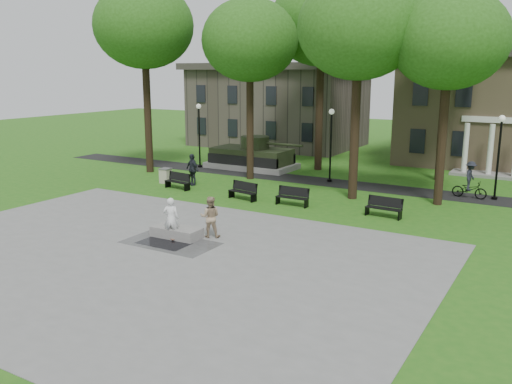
{
  "coord_description": "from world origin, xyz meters",
  "views": [
    {
      "loc": [
        14.03,
        -20.08,
        7.07
      ],
      "look_at": [
        1.13,
        1.75,
        1.4
      ],
      "focal_mm": 38.0,
      "sensor_mm": 36.0,
      "label": 1
    }
  ],
  "objects_px": {
    "concrete_block": "(177,232)",
    "skateboarder": "(171,218)",
    "trash_bin": "(165,176)",
    "friend_watching": "(210,217)",
    "cyclist": "(470,183)",
    "park_bench_0": "(178,180)"
  },
  "relations": [
    {
      "from": "friend_watching",
      "to": "cyclist",
      "type": "xyz_separation_m",
      "value": [
        8.36,
        13.62,
        -0.06
      ]
    },
    {
      "from": "friend_watching",
      "to": "trash_bin",
      "type": "distance_m",
      "value": 12.37
    },
    {
      "from": "friend_watching",
      "to": "concrete_block",
      "type": "bearing_deg",
      "value": 5.88
    },
    {
      "from": "skateboarder",
      "to": "park_bench_0",
      "type": "xyz_separation_m",
      "value": [
        -6.2,
        8.24,
        -0.41
      ]
    },
    {
      "from": "park_bench_0",
      "to": "friend_watching",
      "type": "bearing_deg",
      "value": -35.77
    },
    {
      "from": "skateboarder",
      "to": "cyclist",
      "type": "distance_m",
      "value": 17.58
    },
    {
      "from": "skateboarder",
      "to": "park_bench_0",
      "type": "bearing_deg",
      "value": -81.43
    },
    {
      "from": "skateboarder",
      "to": "concrete_block",
      "type": "bearing_deg",
      "value": -125.77
    },
    {
      "from": "concrete_block",
      "to": "park_bench_0",
      "type": "height_order",
      "value": "park_bench_0"
    },
    {
      "from": "cyclist",
      "to": "park_bench_0",
      "type": "height_order",
      "value": "cyclist"
    },
    {
      "from": "trash_bin",
      "to": "friend_watching",
      "type": "bearing_deg",
      "value": -41.2
    },
    {
      "from": "concrete_block",
      "to": "trash_bin",
      "type": "bearing_deg",
      "value": 132.12
    },
    {
      "from": "concrete_block",
      "to": "skateboarder",
      "type": "bearing_deg",
      "value": -97.35
    },
    {
      "from": "cyclist",
      "to": "trash_bin",
      "type": "height_order",
      "value": "cyclist"
    },
    {
      "from": "skateboarder",
      "to": "park_bench_0",
      "type": "distance_m",
      "value": 10.32
    },
    {
      "from": "skateboarder",
      "to": "trash_bin",
      "type": "xyz_separation_m",
      "value": [
        -8.03,
        9.23,
        -0.44
      ]
    },
    {
      "from": "skateboarder",
      "to": "friend_watching",
      "type": "relative_size",
      "value": 1.01
    },
    {
      "from": "concrete_block",
      "to": "cyclist",
      "type": "bearing_deg",
      "value": 56.33
    },
    {
      "from": "skateboarder",
      "to": "trash_bin",
      "type": "bearing_deg",
      "value": -77.38
    },
    {
      "from": "concrete_block",
      "to": "trash_bin",
      "type": "relative_size",
      "value": 2.29
    },
    {
      "from": "concrete_block",
      "to": "trash_bin",
      "type": "height_order",
      "value": "trash_bin"
    },
    {
      "from": "concrete_block",
      "to": "cyclist",
      "type": "xyz_separation_m",
      "value": [
        9.59,
        14.4,
        0.62
      ]
    }
  ]
}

